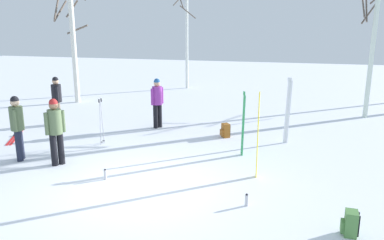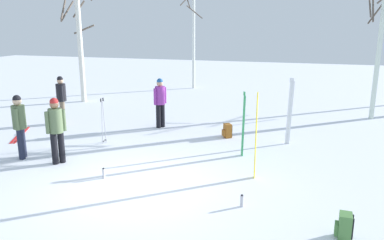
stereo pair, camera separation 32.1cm
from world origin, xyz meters
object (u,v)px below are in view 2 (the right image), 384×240
Objects in this scene: person_2 at (19,123)px; backpack_0 at (344,226)px; ski_pair_planted_2 at (256,136)px; water_bottle_0 at (104,173)px; birch_tree_0 at (79,39)px; birch_tree_2 at (381,35)px; person_4 at (56,126)px; person_1 at (61,97)px; backpack_1 at (227,131)px; water_bottle_1 at (242,201)px; person_0 at (160,100)px; ski_pair_planted_0 at (243,125)px; ski_pair_planted_1 at (290,112)px; ski_pair_lying_0 at (20,134)px; birch_tree_1 at (194,22)px; ski_poles_0 at (103,119)px.

person_2 is 8.14m from backpack_0.
ski_pair_planted_2 reaches higher than water_bottle_0.
backpack_0 is 0.08× the size of birch_tree_0.
birch_tree_2 is (1.60, 9.27, 2.91)m from backpack_0.
person_4 reaches higher than backpack_0.
person_1 reaches higher than backpack_1.
person_1 reaches higher than water_bottle_1.
water_bottle_1 is at bearing -53.55° from person_0.
person_1 is at bearing 150.61° from backpack_0.
person_1 is at bearing 166.86° from ski_pair_planted_0.
water_bottle_1 is (3.32, -0.46, 0.00)m from water_bottle_0.
water_bottle_1 is at bearing -97.68° from ski_pair_planted_1.
ski_pair_lying_0 is 0.26× the size of birch_tree_1.
backpack_1 is (-0.77, 1.61, -0.67)m from ski_pair_planted_0.
ski_pair_planted_0 is 1.87m from ski_pair_planted_1.
person_2 is at bearing -143.93° from backpack_1.
person_1 is 4.28m from person_4.
birch_tree_1 is at bearing 150.33° from birch_tree_2.
birch_tree_2 reaches higher than person_0.
ski_pair_planted_2 is 11.38m from birch_tree_0.
birch_tree_0 is 6.51m from birch_tree_1.
person_4 is at bearing -137.54° from birch_tree_2.
person_2 is at bearing -47.13° from ski_pair_lying_0.
person_2 is 6.02m from backpack_1.
person_4 is 6.76× the size of water_bottle_1.
birch_tree_2 is at bearing 64.49° from ski_pair_planted_2.
ski_poles_0 is at bearing 148.43° from water_bottle_1.
person_0 is 3.90× the size of backpack_0.
backpack_1 is (-1.30, 3.04, -0.79)m from ski_pair_planted_2.
birch_tree_1 is at bearing 98.00° from water_bottle_0.
ski_pair_lying_0 is (-7.26, -0.11, -0.87)m from ski_pair_planted_0.
person_2 is 2.63m from ski_pair_lying_0.
person_2 is at bearing -141.42° from birch_tree_2.
water_bottle_0 is (1.62, -0.55, -0.86)m from person_4.
ski_pair_planted_1 is at bearing 31.97° from person_4.
person_1 reaches higher than ski_pair_lying_0.
birch_tree_2 reaches higher than person_1.
backpack_1 is at bearing 176.78° from ski_pair_planted_1.
water_bottle_0 is 3.35m from water_bottle_1.
person_0 is 6.76× the size of water_bottle_1.
backpack_0 is at bearing -56.77° from ski_pair_planted_0.
person_0 is 4.69m from ski_pair_lying_0.
ski_pair_planted_0 is at bearing -126.46° from ski_pair_planted_1.
water_bottle_0 is 10.03m from birch_tree_0.
ski_pair_planted_1 is 4.51× the size of backpack_1.
person_2 is 12.81m from birch_tree_1.
birch_tree_0 reaches higher than water_bottle_1.
ski_pair_planted_2 is 13.35m from birch_tree_1.
backpack_0 is (2.34, -3.57, -0.67)m from ski_pair_planted_0.
person_1 is 7.96m from ski_pair_planted_2.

